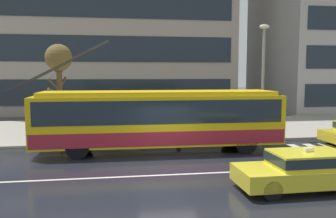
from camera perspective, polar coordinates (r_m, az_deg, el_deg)
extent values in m
plane|color=#1F212A|center=(14.46, 0.40, -9.40)|extent=(160.00, 160.00, 0.00)
cube|color=#9B9588|center=(23.65, -3.22, -3.26)|extent=(80.00, 10.00, 0.14)
cube|color=beige|center=(18.06, 22.73, -6.76)|extent=(0.44, 4.40, 0.01)
cube|color=beige|center=(18.54, 25.13, -6.54)|extent=(0.44, 4.40, 0.01)
cube|color=silver|center=(13.32, 1.23, -10.73)|extent=(72.00, 0.14, 0.01)
cube|color=yellow|center=(16.93, -1.46, -1.68)|extent=(11.90, 2.65, 2.34)
cube|color=yellow|center=(16.81, -1.48, 2.62)|extent=(11.19, 2.39, 0.20)
cube|color=#1E2833|center=(16.87, -1.47, -0.11)|extent=(11.43, 2.67, 1.08)
cube|color=maroon|center=(17.04, -1.46, -4.18)|extent=(11.78, 2.68, 0.66)
cube|color=#1E2833|center=(18.49, 16.97, 0.16)|extent=(0.14, 2.22, 1.17)
cube|color=black|center=(18.38, 16.60, 2.03)|extent=(0.18, 1.92, 0.28)
cylinder|color=black|center=(17.25, -17.40, 6.68)|extent=(4.65, 0.11, 2.40)
cylinder|color=black|center=(16.56, -17.79, 6.71)|extent=(4.65, 0.11, 2.40)
cylinder|color=black|center=(19.03, 10.35, -4.19)|extent=(1.04, 0.31, 1.04)
cylinder|color=black|center=(16.98, 12.71, -5.45)|extent=(1.04, 0.31, 1.04)
cylinder|color=black|center=(18.18, -13.89, -4.74)|extent=(1.04, 0.31, 1.04)
cylinder|color=black|center=(16.01, -14.70, -6.18)|extent=(1.04, 0.31, 1.04)
cube|color=yellow|center=(12.35, 21.27, -10.02)|extent=(4.39, 1.81, 0.55)
cube|color=yellow|center=(12.32, 22.07, -7.63)|extent=(2.38, 1.54, 0.48)
cube|color=#1E2833|center=(12.31, 22.07, -7.52)|extent=(2.42, 1.56, 0.31)
cube|color=silver|center=(12.25, 22.12, -6.22)|extent=(0.28, 0.16, 0.12)
cylinder|color=black|center=(11.09, 16.75, -12.76)|extent=(0.62, 0.21, 0.62)
cylinder|color=black|center=(12.44, 13.54, -10.62)|extent=(0.62, 0.21, 0.62)
cylinder|color=black|center=(13.79, 24.80, -9.37)|extent=(0.62, 0.21, 0.62)
cylinder|color=black|center=(21.13, 25.20, -4.24)|extent=(0.63, 0.22, 0.62)
cylinder|color=gray|center=(19.77, -4.74, -1.41)|extent=(0.08, 0.08, 2.35)
cylinder|color=gray|center=(19.84, -14.71, -1.56)|extent=(0.08, 0.08, 2.35)
cylinder|color=gray|center=(21.07, -4.99, -0.97)|extent=(0.08, 0.08, 2.35)
cylinder|color=gray|center=(21.13, -14.34, -1.11)|extent=(0.08, 0.08, 2.35)
cube|color=#99ADB2|center=(21.03, -9.67, -0.91)|extent=(3.27, 0.04, 1.88)
cube|color=#B2B2B7|center=(20.27, -9.76, 2.16)|extent=(3.74, 1.61, 0.08)
cube|color=brown|center=(20.81, -9.65, -3.13)|extent=(2.41, 0.36, 0.08)
cylinder|color=#4E533C|center=(21.37, -7.50, -2.96)|extent=(0.14, 0.14, 0.83)
cylinder|color=#4E533C|center=(21.39, -7.08, -2.95)|extent=(0.14, 0.14, 0.83)
cylinder|color=#21262A|center=(21.28, -7.32, -1.01)|extent=(0.39, 0.39, 0.64)
sphere|color=tan|center=(21.23, -7.33, 0.14)|extent=(0.22, 0.22, 0.22)
cone|color=#D63365|center=(21.22, -7.02, 0.92)|extent=(1.16, 1.16, 0.30)
cylinder|color=#333333|center=(21.27, -7.00, -0.53)|extent=(0.02, 0.02, 0.78)
cylinder|color=black|center=(21.25, 1.98, -2.87)|extent=(0.14, 0.14, 0.90)
cylinder|color=black|center=(21.18, 1.60, -2.90)|extent=(0.14, 0.14, 0.90)
cylinder|color=navy|center=(21.12, 1.80, -0.94)|extent=(0.44, 0.44, 0.55)
sphere|color=tan|center=(21.08, 1.80, 0.10)|extent=(0.22, 0.22, 0.22)
cone|color=#CE2D63|center=(21.10, 2.10, 0.90)|extent=(1.00, 1.00, 0.26)
cylinder|color=#333333|center=(21.15, 2.09, -0.44)|extent=(0.02, 0.02, 0.73)
cylinder|color=black|center=(19.89, 9.68, -3.60)|extent=(0.14, 0.14, 0.86)
cylinder|color=black|center=(20.05, 9.63, -3.53)|extent=(0.14, 0.14, 0.86)
cylinder|color=navy|center=(19.87, 9.69, -1.46)|extent=(0.43, 0.43, 0.62)
sphere|color=#DC9C81|center=(19.82, 9.71, -0.26)|extent=(0.21, 0.21, 0.21)
cylinder|color=gray|center=(20.72, 15.35, 4.07)|extent=(0.16, 0.16, 6.20)
ellipsoid|color=silver|center=(20.89, 15.59, 12.94)|extent=(0.60, 0.32, 0.24)
cylinder|color=brown|center=(21.97, -17.36, 1.26)|extent=(0.33, 0.33, 4.03)
cylinder|color=brown|center=(21.63, -18.25, 2.63)|extent=(0.70, 0.85, 0.59)
cylinder|color=#51421F|center=(22.17, -16.96, 4.13)|extent=(0.48, 0.71, 0.78)
cylinder|color=#4F491E|center=(21.72, -18.27, 6.35)|extent=(0.68, 0.65, 0.82)
cylinder|color=#4E4422|center=(21.69, -18.27, 3.85)|extent=(0.73, 0.72, 0.83)
cylinder|color=brown|center=(22.30, -17.07, 6.20)|extent=(0.39, 0.96, 1.03)
sphere|color=brown|center=(21.93, -17.57, 8.09)|extent=(1.61, 1.61, 1.61)
cube|color=#1E2833|center=(32.04, -10.94, 2.75)|extent=(24.40, 0.06, 2.34)
cube|color=#1E2833|center=(32.08, -11.07, 9.72)|extent=(24.40, 0.06, 2.34)
cube|color=#1E2833|center=(32.58, -11.21, 16.57)|extent=(24.40, 0.06, 2.34)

